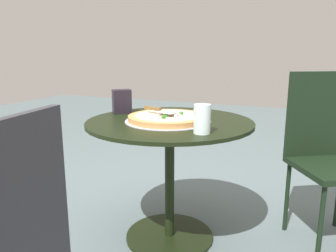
{
  "coord_description": "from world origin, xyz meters",
  "views": [
    {
      "loc": [
        -1.56,
        -0.65,
        1.03
      ],
      "look_at": [
        -0.02,
        -0.0,
        0.66
      ],
      "focal_mm": 35.02,
      "sensor_mm": 36.0,
      "label": 1
    }
  ],
  "objects": [
    {
      "name": "patio_table",
      "position": [
        0.0,
        0.0,
        0.5
      ],
      "size": [
        0.88,
        0.88,
        0.68
      ],
      "color": "black",
      "rests_on": "ground"
    },
    {
      "name": "patio_chair_near",
      "position": [
        0.36,
        -0.78,
        0.53
      ],
      "size": [
        0.53,
        0.53,
        0.93
      ],
      "color": "black",
      "rests_on": "ground"
    },
    {
      "name": "pizza_server",
      "position": [
        -0.02,
        0.05,
        0.74
      ],
      "size": [
        0.1,
        0.22,
        0.02
      ],
      "color": "silver",
      "rests_on": "pizza_on_tray"
    },
    {
      "name": "napkin_dispenser",
      "position": [
        0.09,
        0.34,
        0.75
      ],
      "size": [
        0.13,
        0.13,
        0.14
      ],
      "primitive_type": "cube",
      "rotation": [
        0.0,
        0.0,
        5.43
      ],
      "color": "black",
      "rests_on": "patio_table"
    },
    {
      "name": "drinking_cup",
      "position": [
        -0.21,
        -0.24,
        0.75
      ],
      "size": [
        0.08,
        0.08,
        0.13
      ],
      "primitive_type": "cylinder",
      "color": "white",
      "rests_on": "patio_table"
    },
    {
      "name": "ground_plane",
      "position": [
        0.0,
        0.0,
        0.0
      ],
      "size": [
        10.0,
        10.0,
        0.0
      ],
      "primitive_type": "plane",
      "color": "slate"
    },
    {
      "name": "pizza_on_tray",
      "position": [
        -0.02,
        -0.0,
        0.7
      ],
      "size": [
        0.45,
        0.45,
        0.05
      ],
      "color": "silver",
      "rests_on": "patio_table"
    }
  ]
}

